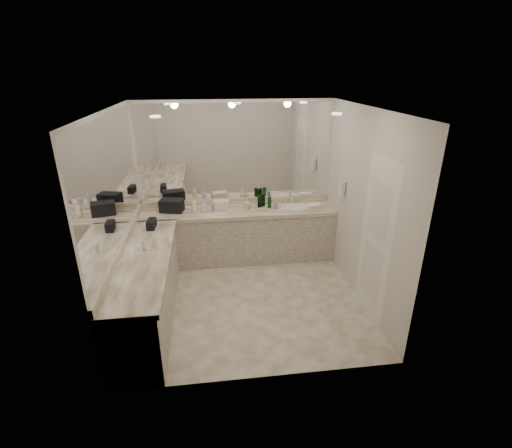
{
  "coord_description": "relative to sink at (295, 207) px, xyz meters",
  "views": [
    {
      "loc": [
        -0.44,
        -4.47,
        3.03
      ],
      "look_at": [
        0.2,
        0.4,
        0.97
      ],
      "focal_mm": 26.0,
      "sensor_mm": 36.0,
      "label": 1
    }
  ],
  "objects": [
    {
      "name": "black_bag_spill",
      "position": [
        -2.25,
        -0.59,
        0.07
      ],
      "size": [
        0.13,
        0.25,
        0.13
      ],
      "primitive_type": "cube",
      "rotation": [
        0.0,
        0.0,
        -0.07
      ],
      "color": "black",
      "rests_on": "vanity_left_top"
    },
    {
      "name": "green_bottle_4",
      "position": [
        -0.58,
        0.08,
        0.1
      ],
      "size": [
        0.06,
        0.06,
        0.2
      ],
      "primitive_type": "cylinder",
      "color": "#124E1D",
      "rests_on": "vanity_back_top"
    },
    {
      "name": "door",
      "position": [
        0.64,
        -1.7,
        0.16
      ],
      "size": [
        0.02,
        0.82,
        2.1
      ],
      "primitive_type": "cube",
      "color": "white",
      "rests_on": "wall_right"
    },
    {
      "name": "amenity_bottle_2",
      "position": [
        -0.82,
        -0.07,
        0.07
      ],
      "size": [
        0.06,
        0.06,
        0.13
      ],
      "primitive_type": "cylinder",
      "color": "#E0B28C",
      "rests_on": "vanity_back_top"
    },
    {
      "name": "vanity_left_top",
      "position": [
        -2.24,
        -1.5,
        -0.03
      ],
      "size": [
        0.64,
        2.42,
        0.06
      ],
      "primitive_type": "cube",
      "color": "silver",
      "rests_on": "vanity_left_base"
    },
    {
      "name": "backsplash_left",
      "position": [
        -2.53,
        -1.2,
        0.05
      ],
      "size": [
        0.04,
        3.0,
        0.1
      ],
      "primitive_type": "cube",
      "color": "silver",
      "rests_on": "vanity_left_top"
    },
    {
      "name": "mirror_left",
      "position": [
        -2.54,
        -1.2,
        0.88
      ],
      "size": [
        0.01,
        2.92,
        1.55
      ],
      "primitive_type": "cube",
      "color": "white",
      "rests_on": "wall_left"
    },
    {
      "name": "black_toiletry_bag",
      "position": [
        -2.01,
        0.06,
        0.11
      ],
      "size": [
        0.4,
        0.3,
        0.21
      ],
      "primitive_type": "cube",
      "rotation": [
        0.0,
        0.0,
        -0.23
      ],
      "color": "black",
      "rests_on": "vanity_back_top"
    },
    {
      "name": "sink",
      "position": [
        0.0,
        0.0,
        0.0
      ],
      "size": [
        0.44,
        0.44,
        0.03
      ],
      "primitive_type": "cylinder",
      "color": "white",
      "rests_on": "vanity_back_top"
    },
    {
      "name": "amenity_bottle_4",
      "position": [
        -1.19,
        0.03,
        0.06
      ],
      "size": [
        0.05,
        0.05,
        0.1
      ],
      "primitive_type": "cylinder",
      "color": "#E0B28C",
      "rests_on": "vanity_back_top"
    },
    {
      "name": "wall_left",
      "position": [
        -2.55,
        -1.2,
        0.41
      ],
      "size": [
        0.02,
        3.0,
        2.6
      ],
      "primitive_type": "cube",
      "color": "beige",
      "rests_on": "floor"
    },
    {
      "name": "soap_bottle_a",
      "position": [
        -1.66,
        0.02,
        0.12
      ],
      "size": [
        0.11,
        0.11,
        0.24
      ],
      "primitive_type": "imported",
      "rotation": [
        0.0,
        0.0,
        0.29
      ],
      "color": "white",
      "rests_on": "vanity_back_top"
    },
    {
      "name": "wall_back",
      "position": [
        -0.95,
        0.3,
        0.41
      ],
      "size": [
        3.2,
        0.02,
        2.6
      ],
      "primitive_type": "cube",
      "color": "beige",
      "rests_on": "floor"
    },
    {
      "name": "cream_cosmetic_case",
      "position": [
        -1.22,
        0.06,
        0.08
      ],
      "size": [
        0.27,
        0.2,
        0.14
      ],
      "primitive_type": "cube",
      "rotation": [
        0.0,
        0.0,
        -0.17
      ],
      "color": "beige",
      "rests_on": "vanity_back_top"
    },
    {
      "name": "vanity_back_top",
      "position": [
        -0.95,
        -0.01,
        -0.03
      ],
      "size": [
        3.2,
        0.64,
        0.06
      ],
      "primitive_type": "cube",
      "color": "silver",
      "rests_on": "vanity_back_base"
    },
    {
      "name": "vanity_back_base",
      "position": [
        -0.95,
        0.0,
        -0.48
      ],
      "size": [
        3.2,
        0.6,
        0.84
      ],
      "primitive_type": "cube",
      "color": "beige",
      "rests_on": "floor"
    },
    {
      "name": "soap_bottle_b",
      "position": [
        -1.5,
        -0.0,
        0.1
      ],
      "size": [
        0.1,
        0.1,
        0.18
      ],
      "primitive_type": "imported",
      "rotation": [
        0.0,
        0.0,
        -0.18
      ],
      "color": "silver",
      "rests_on": "vanity_back_top"
    },
    {
      "name": "faucet",
      "position": [
        0.0,
        0.21,
        0.07
      ],
      "size": [
        0.24,
        0.16,
        0.14
      ],
      "primitive_type": "cube",
      "color": "silver",
      "rests_on": "vanity_back_top"
    },
    {
      "name": "ceiling",
      "position": [
        -0.95,
        -1.2,
        1.71
      ],
      "size": [
        3.2,
        3.2,
        0.0
      ],
      "primitive_type": "plane",
      "color": "white",
      "rests_on": "floor"
    },
    {
      "name": "wall_right",
      "position": [
        0.65,
        -1.2,
        0.41
      ],
      "size": [
        0.02,
        3.0,
        2.6
      ],
      "primitive_type": "cube",
      "color": "beige",
      "rests_on": "floor"
    },
    {
      "name": "green_bottle_0",
      "position": [
        -0.42,
        0.02,
        0.1
      ],
      "size": [
        0.06,
        0.06,
        0.19
      ],
      "primitive_type": "cylinder",
      "color": "#124E1D",
      "rests_on": "vanity_back_top"
    },
    {
      "name": "amenity_bottle_0",
      "position": [
        -0.52,
        0.14,
        0.05
      ],
      "size": [
        0.04,
        0.04,
        0.1
      ],
      "primitive_type": "cylinder",
      "color": "silver",
      "rests_on": "vanity_back_top"
    },
    {
      "name": "wall_phone",
      "position": [
        0.61,
        -0.5,
        0.46
      ],
      "size": [
        0.06,
        0.1,
        0.24
      ],
      "primitive_type": "cube",
      "color": "white",
      "rests_on": "wall_right"
    },
    {
      "name": "vanity_left_base",
      "position": [
        -2.25,
        -1.5,
        -0.48
      ],
      "size": [
        0.6,
        2.4,
        0.84
      ],
      "primitive_type": "cube",
      "color": "beige",
      "rests_on": "floor"
    },
    {
      "name": "lotion_left",
      "position": [
        -2.25,
        -1.3,
        0.07
      ],
      "size": [
        0.05,
        0.05,
        0.12
      ],
      "primitive_type": "cylinder",
      "color": "white",
      "rests_on": "vanity_left_top"
    },
    {
      "name": "mirror_back",
      "position": [
        -0.95,
        0.29,
        0.88
      ],
      "size": [
        3.12,
        0.01,
        1.55
      ],
      "primitive_type": "cube",
      "color": "white",
      "rests_on": "wall_back"
    },
    {
      "name": "soap_bottle_c",
      "position": [
        -0.8,
        0.05,
        0.09
      ],
      "size": [
        0.18,
        0.18,
        0.17
      ],
      "primitive_type": "imported",
      "rotation": [
        0.0,
        0.0,
        -0.41
      ],
      "color": "#D5C67C",
      "rests_on": "vanity_back_top"
    },
    {
      "name": "amenity_bottle_1",
      "position": [
        -0.33,
        -0.05,
        0.05
      ],
      "size": [
        0.06,
        0.06,
        0.09
      ],
      "primitive_type": "cylinder",
      "color": "#9966B2",
      "rests_on": "vanity_back_top"
    },
    {
      "name": "hand_towel",
      "position": [
        0.33,
        -0.02,
        0.02
      ],
      "size": [
        0.25,
        0.2,
        0.04
      ],
      "primitive_type": "cube",
      "rotation": [
        0.0,
        0.0,
        0.24
      ],
      "color": "white",
      "rests_on": "vanity_back_top"
    },
    {
      "name": "backsplash_back",
      "position": [
        -0.95,
        0.28,
        0.05
      ],
      "size": [
        3.2,
        0.04,
        0.1
      ],
      "primitive_type": "cube",
      "color": "silver",
      "rests_on": "vanity_back_top"
    },
    {
      "name": "floor",
      "position": [
        -0.95,
        -1.2,
        -0.9
      ],
      "size": [
        3.2,
        3.2,
        0.0
      ],
      "primitive_type": "plane",
      "color": "beige",
      "rests_on": "ground"
    },
    {
      "name": "green_bottle_3",
      "position": [
        -0.57,
        0.1,
        0.1
      ],
      "size": [
        0.07,
        0.07,
        0.18
      ],
      "primitive_type": "cylinder",
      "color": "#124E1D",
      "rests_on": "vanity_back_top"
    },
    {
      "name": "green_bottle_2",
      "position": [
        -0.52,
        0.15,
        0.1
      ],
      "size": [
        0.07,
        0.07,
        0.19
      ],
      "primitive_type": "cylinder",
      "color": "#124E1D",
      "rests_on": "vanity_back_top"
    },
    {
      "name": "green_bottle_1",
      "position": [
        -0.51,
        0.14,
        0.11
      ],
      "size": [
        0.07,
        0.07,
        0.21
      ],
      "primitive_type": "cylinder",
      "color": "#124E1D",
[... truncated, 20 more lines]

